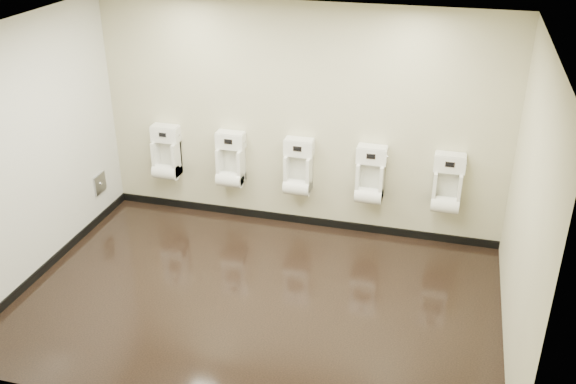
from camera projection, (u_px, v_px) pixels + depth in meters
The scene contains 15 objects.
ground at pixel (257, 299), 6.80m from camera, with size 5.00×3.50×0.00m, color black.
ceiling at pixel (250, 34), 5.55m from camera, with size 5.00×3.50×0.00m, color white.
back_wall at pixel (299, 120), 7.69m from camera, with size 5.00×0.02×2.80m, color beige.
front_wall at pixel (181, 280), 4.66m from camera, with size 5.00×0.02×2.80m, color beige.
left_wall at pixel (29, 154), 6.76m from camera, with size 0.02×3.50×2.80m, color beige.
right_wall at pixel (527, 212), 5.59m from camera, with size 0.02×3.50×2.80m, color beige.
tile_overlay_left at pixel (29, 154), 6.76m from camera, with size 0.01×3.50×2.80m, color white.
skirting_back at pixel (298, 219), 8.28m from camera, with size 5.00×0.02×0.10m, color black.
skirting_left at pixel (51, 262), 7.35m from camera, with size 0.02×3.50×0.10m, color black.
access_panel at pixel (100, 183), 8.19m from camera, with size 0.04×0.25×0.25m.
urinal_0 at pixel (166, 156), 8.26m from camera, with size 0.37×0.28×0.69m.
urinal_1 at pixel (231, 163), 8.05m from camera, with size 0.37×0.28×0.69m.
urinal_2 at pixel (298, 171), 7.85m from camera, with size 0.37×0.28×0.69m.
urinal_3 at pixel (370, 179), 7.64m from camera, with size 0.37×0.28×0.69m.
urinal_4 at pixel (447, 187), 7.43m from camera, with size 0.37×0.28×0.69m.
Camera 1 is at (1.77, -5.30, 4.04)m, focal length 40.00 mm.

